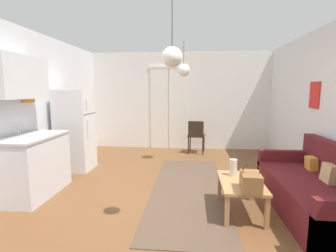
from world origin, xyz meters
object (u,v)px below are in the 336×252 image
(couch, at_px, (319,193))
(bamboo_vase, at_px, (233,167))
(handbag, at_px, (251,182))
(refrigerator, at_px, (75,130))
(pendant_lamp_near, at_px, (172,57))
(accent_chair, at_px, (196,135))
(pendant_lamp_far, at_px, (184,70))
(coffee_table, at_px, (241,186))

(couch, distance_m, bamboo_vase, 1.11)
(handbag, xyz_separation_m, refrigerator, (-3.01, 1.85, 0.26))
(handbag, distance_m, pendant_lamp_near, 1.69)
(accent_chair, bearing_deg, pendant_lamp_far, 78.37)
(handbag, height_order, pendant_lamp_far, pendant_lamp_far)
(couch, relative_size, pendant_lamp_far, 2.72)
(handbag, relative_size, accent_chair, 0.40)
(couch, xyz_separation_m, refrigerator, (-3.96, 1.49, 0.52))
(pendant_lamp_near, distance_m, pendant_lamp_far, 2.70)
(coffee_table, xyz_separation_m, refrigerator, (-2.96, 1.55, 0.43))
(refrigerator, bearing_deg, accent_chair, 31.72)
(bamboo_vase, xyz_separation_m, pendant_lamp_near, (-0.79, -0.75, 1.39))
(couch, relative_size, refrigerator, 1.25)
(pendant_lamp_near, bearing_deg, coffee_table, 31.66)
(refrigerator, xyz_separation_m, accent_chair, (2.44, 1.51, -0.31))
(handbag, bearing_deg, bamboo_vase, 102.90)
(bamboo_vase, xyz_separation_m, accent_chair, (-0.45, 2.84, -0.06))
(bamboo_vase, bearing_deg, pendant_lamp_near, -136.64)
(refrigerator, bearing_deg, pendant_lamp_far, 16.11)
(coffee_table, height_order, pendant_lamp_far, pendant_lamp_far)
(refrigerator, height_order, pendant_lamp_far, pendant_lamp_far)
(coffee_table, bearing_deg, refrigerator, 152.36)
(couch, distance_m, pendant_lamp_far, 3.28)
(refrigerator, distance_m, accent_chair, 2.88)
(couch, xyz_separation_m, pendant_lamp_far, (-1.82, 2.11, 1.72))
(accent_chair, bearing_deg, bamboo_vase, 106.22)
(coffee_table, xyz_separation_m, pendant_lamp_near, (-0.86, -0.53, 1.57))
(handbag, distance_m, accent_chair, 3.40)
(handbag, height_order, pendant_lamp_near, pendant_lamp_near)
(couch, xyz_separation_m, pendant_lamp_near, (-1.86, -0.59, 1.65))
(refrigerator, bearing_deg, pendant_lamp_near, -44.79)
(accent_chair, bearing_deg, pendant_lamp_near, 91.75)
(coffee_table, distance_m, accent_chair, 3.10)
(couch, height_order, handbag, couch)
(couch, height_order, pendant_lamp_near, pendant_lamp_near)
(couch, bearing_deg, pendant_lamp_near, -162.43)
(bamboo_vase, xyz_separation_m, pendant_lamp_far, (-0.76, 1.95, 1.47))
(refrigerator, relative_size, accent_chair, 1.91)
(handbag, bearing_deg, couch, 20.45)
(accent_chair, bearing_deg, handbag, 106.82)
(accent_chair, height_order, pendant_lamp_far, pendant_lamp_far)
(handbag, bearing_deg, coffee_table, 99.28)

